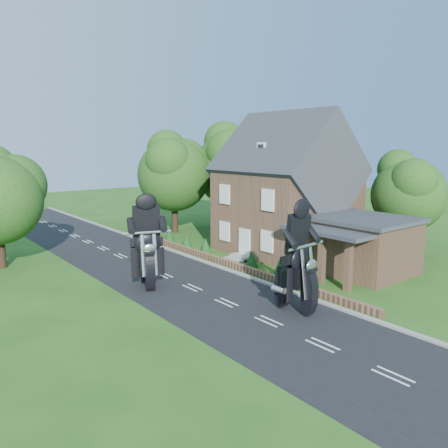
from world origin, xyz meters
TOP-DOWN VIEW (x-y plane):
  - ground at (0.00, 0.00)m, footprint 120.00×120.00m
  - road at (0.00, 0.00)m, footprint 7.00×80.00m
  - kerb at (3.65, 0.00)m, footprint 0.30×80.00m
  - garden_wall at (4.30, 5.00)m, footprint 0.30×22.00m
  - house at (10.49, 6.00)m, footprint 9.54×8.64m
  - annex at (9.87, -0.80)m, footprint 7.05×5.94m
  - tree_annex_side at (17.13, 0.10)m, footprint 5.64×5.20m
  - tree_house_right at (16.65, 8.62)m, footprint 6.51×6.00m
  - tree_behind_house at (14.18, 16.14)m, footprint 7.81×7.20m
  - tree_behind_left at (8.16, 17.13)m, footprint 6.94×6.40m
  - tree_far_road at (-6.86, 14.11)m, footprint 6.08×5.60m
  - shrub_a at (5.30, -1.00)m, footprint 0.90×0.90m
  - shrub_b at (5.30, 1.50)m, footprint 0.90×0.90m
  - shrub_c at (5.30, 4.00)m, footprint 0.90×0.90m
  - shrub_d at (5.30, 9.00)m, footprint 0.90×0.90m
  - shrub_e at (5.30, 11.50)m, footprint 0.90×0.90m
  - shrub_f at (5.30, 14.00)m, footprint 0.90×0.90m
  - motorcycle_lead at (1.83, -2.93)m, footprint 0.60×1.76m
  - motorcycle_follow at (-1.83, 4.62)m, footprint 0.96×1.72m

SIDE VIEW (x-z plane):
  - ground at x=0.00m, z-range 0.00..0.00m
  - road at x=0.00m, z-range 0.00..0.02m
  - kerb at x=3.65m, z-range 0.00..0.12m
  - garden_wall at x=4.30m, z-range 0.00..0.40m
  - shrub_a at x=5.30m, z-range 0.00..1.10m
  - shrub_b at x=5.30m, z-range 0.00..1.10m
  - shrub_c at x=5.30m, z-range 0.00..1.10m
  - shrub_d at x=5.30m, z-range 0.00..1.10m
  - shrub_e at x=5.30m, z-range 0.00..1.10m
  - shrub_f at x=5.30m, z-range 0.00..1.10m
  - motorcycle_follow at x=-1.83m, z-range 0.00..1.56m
  - motorcycle_lead at x=1.83m, z-range 0.00..1.61m
  - annex at x=9.87m, z-range 0.05..3.49m
  - house at x=10.49m, z-range -0.78..9.46m
  - tree_annex_side at x=17.13m, z-range 0.95..8.43m
  - tree_far_road at x=-6.86m, z-range 0.92..8.76m
  - tree_house_right at x=16.65m, z-range 0.99..9.39m
  - tree_behind_left at x=8.16m, z-range 1.15..10.31m
  - tree_behind_house at x=14.18m, z-range 1.19..11.27m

